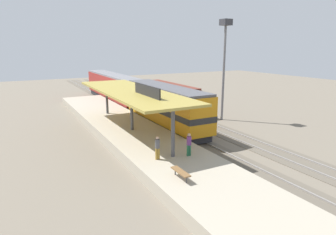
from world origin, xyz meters
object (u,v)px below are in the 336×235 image
Objects in this scene: platform_bench at (181,172)px; person_walking at (189,143)px; person_waiting at (157,146)px; locomotive at (165,106)px; freight_car at (169,97)px; light_mast at (225,49)px; passenger_carriage_single at (113,87)px.

person_walking is at bearing 50.49° from platform_bench.
person_waiting and person_walking have the same top height.
locomotive is 10.97m from person_walking.
person_walking is at bearing -114.21° from freight_car.
locomotive reaches higher than platform_bench.
light_mast is 6.84× the size of person_waiting.
platform_bench is 0.99× the size of person_walking.
passenger_carriage_single is at bearing 82.93° from person_walking.
light_mast reaches higher than locomotive.
locomotive is at bearing 71.26° from person_walking.
locomotive reaches higher than person_walking.
person_walking is (-11.32, -10.41, -6.54)m from light_mast.
light_mast is (3.20, -7.66, 6.43)m from freight_car.
freight_car is (10.60, 21.07, 0.63)m from platform_bench.
locomotive is 1.20× the size of freight_car.
passenger_carriage_single is (6.00, 31.38, 0.97)m from platform_bench.
platform_bench is 0.99× the size of person_waiting.
locomotive is (6.00, 13.38, 1.07)m from platform_bench.
person_walking is at bearing -97.07° from passenger_carriage_single.
passenger_carriage_single is at bearing 78.20° from person_waiting.
person_waiting is (0.17, 3.47, 0.51)m from platform_bench.
person_walking is at bearing -11.35° from person_waiting.
light_mast is (7.80, -17.97, 6.08)m from passenger_carriage_single.
freight_car is 7.02× the size of person_walking.
passenger_carriage_single reaches higher than person_waiting.
locomotive reaches higher than freight_car.
locomotive is 1.23× the size of light_mast.
locomotive is at bearing 65.85° from platform_bench.
light_mast reaches higher than platform_bench.
locomotive is 18.00m from passenger_carriage_single.
freight_car is 19.80m from person_walking.
light_mast is 16.71m from person_walking.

